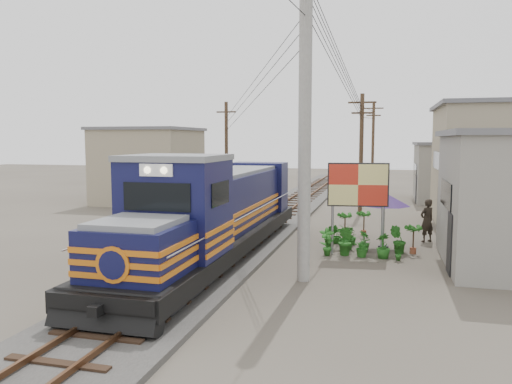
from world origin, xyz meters
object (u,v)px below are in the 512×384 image
(locomotive, at_px, (216,215))
(billboard, at_px, (358,187))
(vendor, at_px, (427,220))
(market_umbrella, at_px, (385,199))

(locomotive, xyz_separation_m, billboard, (4.91, 2.15, 0.92))
(locomotive, relative_size, billboard, 4.35)
(vendor, bearing_deg, locomotive, -3.32)
(billboard, relative_size, market_umbrella, 1.42)
(market_umbrella, relative_size, vendor, 1.32)
(locomotive, xyz_separation_m, vendor, (7.67, 5.36, -0.73))
(vendor, bearing_deg, billboard, 11.09)
(billboard, distance_m, vendor, 4.55)
(locomotive, relative_size, vendor, 8.19)
(billboard, xyz_separation_m, market_umbrella, (0.98, 1.44, -0.60))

